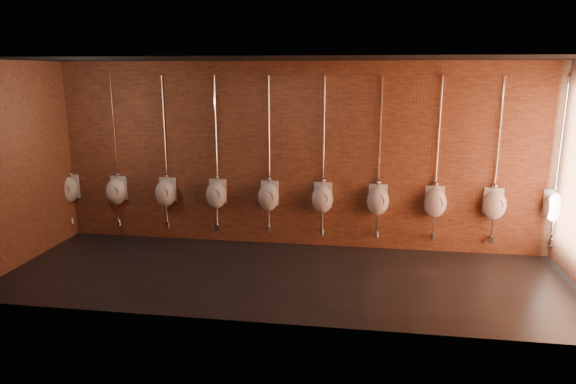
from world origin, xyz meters
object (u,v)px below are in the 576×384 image
(urinal_5, at_px, (322,198))
(urinal_6, at_px, (378,200))
(urinal_1, at_px, (116,190))
(urinal_7, at_px, (435,202))
(urinal_8, at_px, (494,204))
(urinal_9, at_px, (555,206))
(urinal_2, at_px, (166,192))
(urinal_0, at_px, (69,189))
(urinal_3, at_px, (216,194))
(urinal_4, at_px, (269,196))

(urinal_5, distance_m, urinal_6, 0.94)
(urinal_1, xyz_separation_m, urinal_7, (5.67, 0.00, 0.00))
(urinal_1, height_order, urinal_6, same)
(urinal_8, distance_m, urinal_9, 0.94)
(urinal_2, xyz_separation_m, urinal_8, (5.67, 0.00, 0.00))
(urinal_5, height_order, urinal_6, same)
(urinal_0, height_order, urinal_1, same)
(urinal_9, bearing_deg, urinal_3, 180.00)
(urinal_0, relative_size, urinal_9, 1.00)
(urinal_2, xyz_separation_m, urinal_3, (0.94, 0.00, 0.00))
(urinal_9, bearing_deg, urinal_7, 180.00)
(urinal_2, distance_m, urinal_8, 5.67)
(urinal_3, bearing_deg, urinal_7, 0.00)
(urinal_6, bearing_deg, urinal_2, 180.00)
(urinal_8, relative_size, urinal_9, 1.00)
(urinal_0, xyz_separation_m, urinal_6, (5.67, 0.00, 0.00))
(urinal_5, bearing_deg, urinal_2, 180.00)
(urinal_3, distance_m, urinal_9, 5.67)
(urinal_8, bearing_deg, urinal_1, 180.00)
(urinal_1, xyz_separation_m, urinal_4, (2.83, 0.00, 0.00))
(urinal_2, bearing_deg, urinal_5, 0.00)
(urinal_2, bearing_deg, urinal_0, 180.00)
(urinal_1, xyz_separation_m, urinal_3, (1.89, 0.00, 0.00))
(urinal_3, relative_size, urinal_7, 1.00)
(urinal_8, bearing_deg, urinal_3, 180.00)
(urinal_3, bearing_deg, urinal_8, 0.00)
(urinal_0, bearing_deg, urinal_4, 0.00)
(urinal_2, xyz_separation_m, urinal_4, (1.89, 0.00, 0.00))
(urinal_5, height_order, urinal_8, same)
(urinal_4, xyz_separation_m, urinal_7, (2.83, 0.00, 0.00))
(urinal_3, height_order, urinal_8, same)
(urinal_1, relative_size, urinal_3, 1.00)
(urinal_3, bearing_deg, urinal_9, 0.00)
(urinal_0, distance_m, urinal_9, 8.50)
(urinal_2, distance_m, urinal_7, 4.72)
(urinal_1, distance_m, urinal_6, 4.72)
(urinal_0, bearing_deg, urinal_1, 0.00)
(urinal_1, xyz_separation_m, urinal_5, (3.78, 0.00, 0.00))
(urinal_1, height_order, urinal_4, same)
(urinal_1, xyz_separation_m, urinal_6, (4.72, 0.00, 0.00))
(urinal_8, bearing_deg, urinal_7, 180.00)
(urinal_7, bearing_deg, urinal_1, 180.00)
(urinal_7, height_order, urinal_8, same)
(urinal_6, xyz_separation_m, urinal_7, (0.94, 0.00, 0.00))
(urinal_2, height_order, urinal_7, same)
(urinal_6, height_order, urinal_9, same)
(urinal_1, height_order, urinal_9, same)
(urinal_0, height_order, urinal_3, same)
(urinal_2, xyz_separation_m, urinal_9, (6.61, 0.00, 0.00))
(urinal_5, xyz_separation_m, urinal_6, (0.94, 0.00, 0.00))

